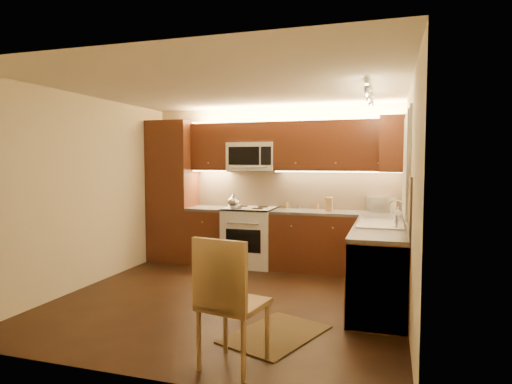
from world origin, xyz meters
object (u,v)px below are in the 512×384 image
(sink, at_px, (381,218))
(microwave, at_px, (252,157))
(soap_bottle, at_px, (398,213))
(kettle, at_px, (234,201))
(toaster_oven, at_px, (381,204))
(knife_block, at_px, (329,204))
(stove, at_px, (250,237))
(dining_chair, at_px, (234,301))

(sink, bearing_deg, microwave, 147.79)
(sink, distance_m, soap_bottle, 0.50)
(kettle, xyz_separation_m, toaster_oven, (2.16, 0.40, -0.03))
(sink, relative_size, toaster_oven, 2.28)
(sink, relative_size, kettle, 3.49)
(microwave, xyz_separation_m, toaster_oven, (1.97, 0.05, -0.71))
(microwave, height_order, toaster_oven, microwave)
(knife_block, height_order, soap_bottle, knife_block)
(stove, relative_size, soap_bottle, 5.52)
(knife_block, bearing_deg, stove, -178.89)
(stove, bearing_deg, dining_chair, -74.18)
(soap_bottle, bearing_deg, knife_block, 129.12)
(stove, xyz_separation_m, kettle, (-0.19, -0.22, 0.58))
(stove, height_order, knife_block, knife_block)
(stove, relative_size, dining_chair, 0.87)
(microwave, distance_m, dining_chair, 3.72)
(sink, bearing_deg, stove, 150.64)
(microwave, bearing_deg, knife_block, -2.50)
(stove, xyz_separation_m, soap_bottle, (2.20, -0.66, 0.52))
(stove, xyz_separation_m, knife_block, (1.23, 0.08, 0.54))
(toaster_oven, bearing_deg, knife_block, 171.87)
(stove, bearing_deg, kettle, -130.47)
(microwave, xyz_separation_m, sink, (2.00, -1.26, -0.74))
(knife_block, bearing_deg, sink, -60.09)
(sink, distance_m, dining_chair, 2.44)
(stove, height_order, soap_bottle, soap_bottle)
(sink, xyz_separation_m, knife_block, (-0.77, 1.21, 0.03))
(stove, distance_m, toaster_oven, 2.05)
(kettle, height_order, toaster_oven, kettle)
(knife_block, relative_size, dining_chair, 0.20)
(sink, relative_size, dining_chair, 0.81)
(microwave, relative_size, toaster_oven, 2.02)
(dining_chair, bearing_deg, sink, 73.67)
(knife_block, bearing_deg, soap_bottle, -40.13)
(soap_bottle, xyz_separation_m, dining_chair, (-1.27, -2.61, -0.45))
(stove, bearing_deg, sink, -29.36)
(soap_bottle, bearing_deg, stove, 149.82)
(toaster_oven, xyz_separation_m, soap_bottle, (0.23, -0.84, -0.03))
(dining_chair, bearing_deg, microwave, 115.50)
(knife_block, bearing_deg, toaster_oven, 4.90)
(microwave, relative_size, knife_block, 3.67)
(kettle, bearing_deg, microwave, 41.62)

